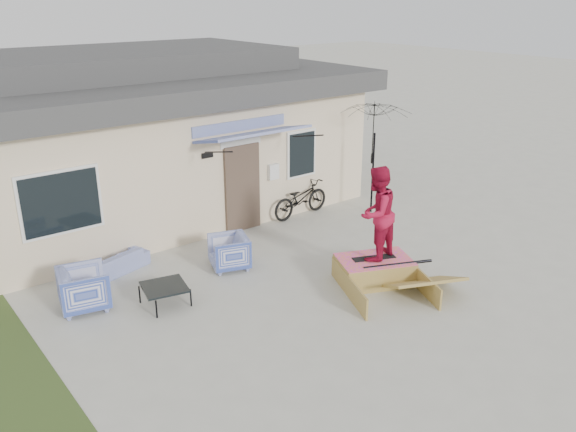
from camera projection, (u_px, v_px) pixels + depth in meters
ground at (337, 316)px, 10.61m from camera, size 90.00×90.00×0.00m
house at (136, 131)px, 15.83m from camera, size 10.80×8.49×4.10m
loveseat at (113, 260)px, 12.16m from camera, size 1.53×0.82×0.57m
armchair_left at (84, 286)px, 10.74m from camera, size 0.94×0.98×0.86m
armchair_right at (229, 250)px, 12.34m from camera, size 0.91×0.94×0.78m
coffee_table at (165, 295)px, 10.94m from camera, size 0.92×0.92×0.38m
bicycle at (301, 195)px, 15.17m from camera, size 1.82×0.76×1.13m
patio_umbrella at (374, 147)px, 15.04m from camera, size 2.16×2.07×2.20m
skate_ramp at (374, 270)px, 11.81m from camera, size 2.06×2.30×0.47m
skateboard at (374, 257)px, 11.76m from camera, size 0.88×0.54×0.05m
skater at (377, 212)px, 11.42m from camera, size 1.04×0.88×1.87m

